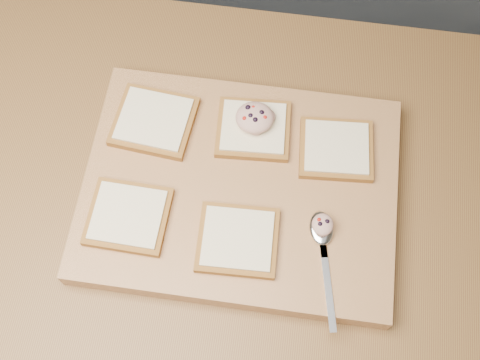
# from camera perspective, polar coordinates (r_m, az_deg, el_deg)

# --- Properties ---
(ground) EXTENTS (4.00, 4.00, 0.00)m
(ground) POSITION_cam_1_polar(r_m,az_deg,el_deg) (1.87, -5.33, -11.72)
(ground) COLOR #515459
(ground) RESTS_ON ground
(island_counter) EXTENTS (2.00, 0.80, 0.90)m
(island_counter) POSITION_cam_1_polar(r_m,az_deg,el_deg) (1.44, -6.88, -7.87)
(island_counter) COLOR slate
(island_counter) RESTS_ON ground
(cutting_board) EXTENTS (0.50, 0.38, 0.04)m
(cutting_board) POSITION_cam_1_polar(r_m,az_deg,el_deg) (0.98, 0.00, -0.88)
(cutting_board) COLOR #B7804E
(cutting_board) RESTS_ON island_counter
(bread_far_left) EXTENTS (0.14, 0.13, 0.02)m
(bread_far_left) POSITION_cam_1_polar(r_m,az_deg,el_deg) (1.02, -8.15, 5.56)
(bread_far_left) COLOR brown
(bread_far_left) RESTS_ON cutting_board
(bread_far_center) EXTENTS (0.13, 0.12, 0.02)m
(bread_far_center) POSITION_cam_1_polar(r_m,az_deg,el_deg) (1.00, 1.27, 4.88)
(bread_far_center) COLOR brown
(bread_far_center) RESTS_ON cutting_board
(bread_far_right) EXTENTS (0.13, 0.12, 0.02)m
(bread_far_right) POSITION_cam_1_polar(r_m,az_deg,el_deg) (0.99, 9.10, 2.93)
(bread_far_right) COLOR brown
(bread_far_right) RESTS_ON cutting_board
(bread_near_left) EXTENTS (0.13, 0.12, 0.02)m
(bread_near_left) POSITION_cam_1_polar(r_m,az_deg,el_deg) (0.95, -10.55, -3.40)
(bread_near_left) COLOR brown
(bread_near_left) RESTS_ON cutting_board
(bread_near_center) EXTENTS (0.13, 0.12, 0.02)m
(bread_near_center) POSITION_cam_1_polar(r_m,az_deg,el_deg) (0.92, -0.22, -5.69)
(bread_near_center) COLOR brown
(bread_near_center) RESTS_ON cutting_board
(tuna_salad_dollop) EXTENTS (0.06, 0.06, 0.03)m
(tuna_salad_dollop) POSITION_cam_1_polar(r_m,az_deg,el_deg) (0.98, 1.40, 5.95)
(tuna_salad_dollop) COLOR #DDA18E
(tuna_salad_dollop) RESTS_ON bread_far_center
(spoon) EXTENTS (0.06, 0.19, 0.01)m
(spoon) POSITION_cam_1_polar(r_m,az_deg,el_deg) (0.93, 7.81, -5.34)
(spoon) COLOR silver
(spoon) RESTS_ON cutting_board
(spoon_salad) EXTENTS (0.03, 0.04, 0.02)m
(spoon_salad) POSITION_cam_1_polar(r_m,az_deg,el_deg) (0.92, 7.84, -4.21)
(spoon_salad) COLOR #DDA18E
(spoon_salad) RESTS_ON spoon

